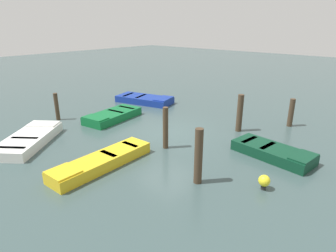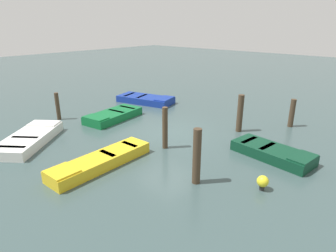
% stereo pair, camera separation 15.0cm
% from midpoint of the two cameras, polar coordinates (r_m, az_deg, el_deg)
% --- Properties ---
extents(ground_plane, '(80.00, 80.00, 0.00)m').
position_cam_midpoint_polar(ground_plane, '(13.44, -0.32, -1.40)').
color(ground_plane, '#384C4C').
extents(rowboat_blue, '(3.82, 2.33, 0.46)m').
position_cam_midpoint_polar(rowboat_blue, '(18.64, -4.83, 5.28)').
color(rowboat_blue, navy).
rests_on(rowboat_blue, ground_plane).
extents(rowboat_white, '(3.31, 3.70, 0.46)m').
position_cam_midpoint_polar(rowboat_white, '(13.57, -26.11, -2.34)').
color(rowboat_white, silver).
rests_on(rowboat_white, ground_plane).
extents(rowboat_dark_green, '(3.12, 1.61, 0.46)m').
position_cam_midpoint_polar(rowboat_dark_green, '(11.69, 19.74, -4.85)').
color(rowboat_dark_green, '#0C3823').
rests_on(rowboat_dark_green, ground_plane).
extents(rowboat_green, '(1.81, 3.33, 0.46)m').
position_cam_midpoint_polar(rowboat_green, '(15.55, -11.21, 2.03)').
color(rowboat_green, '#0F602D').
rests_on(rowboat_green, ground_plane).
extents(rowboat_yellow, '(1.14, 3.97, 0.46)m').
position_cam_midpoint_polar(rowboat_yellow, '(10.59, -13.43, -6.80)').
color(rowboat_yellow, gold).
rests_on(rowboat_yellow, ground_plane).
extents(mooring_piling_near_right, '(0.25, 0.25, 1.39)m').
position_cam_midpoint_polar(mooring_piling_near_right, '(15.35, 22.94, 2.45)').
color(mooring_piling_near_right, '#423323').
rests_on(mooring_piling_near_right, ground_plane).
extents(mooring_piling_mid_right, '(0.26, 0.26, 1.85)m').
position_cam_midpoint_polar(mooring_piling_mid_right, '(9.07, 5.58, -6.01)').
color(mooring_piling_mid_right, '#423323').
rests_on(mooring_piling_mid_right, ground_plane).
extents(mooring_piling_far_right, '(0.21, 0.21, 1.44)m').
position_cam_midpoint_polar(mooring_piling_far_right, '(16.19, -21.43, 3.59)').
color(mooring_piling_far_right, '#423323').
rests_on(mooring_piling_far_right, ground_plane).
extents(mooring_piling_mid_left, '(0.22, 0.22, 1.74)m').
position_cam_midpoint_polar(mooring_piling_mid_left, '(11.57, -0.87, -0.40)').
color(mooring_piling_mid_left, '#423323').
rests_on(mooring_piling_mid_left, ground_plane).
extents(mooring_piling_far_left, '(0.27, 0.27, 1.77)m').
position_cam_midpoint_polar(mooring_piling_far_left, '(13.82, 13.72, 2.49)').
color(mooring_piling_far_left, '#423323').
rests_on(mooring_piling_far_left, ground_plane).
extents(marker_buoy, '(0.36, 0.36, 0.48)m').
position_cam_midpoint_polar(marker_buoy, '(9.42, 18.07, -10.33)').
color(marker_buoy, '#262626').
rests_on(marker_buoy, ground_plane).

